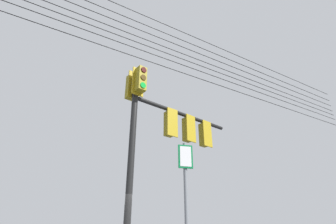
% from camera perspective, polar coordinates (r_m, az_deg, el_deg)
% --- Properties ---
extents(signal_mast_assembly, '(3.92, 2.88, 6.68)m').
position_cam_1_polar(signal_mast_assembly, '(9.08, -1.69, -3.22)').
color(signal_mast_assembly, black).
rests_on(signal_mast_assembly, ground).
extents(route_sign_primary, '(0.16, 0.25, 2.98)m').
position_cam_1_polar(route_sign_primary, '(4.89, 3.97, -20.07)').
color(route_sign_primary, slate).
rests_on(route_sign_primary, ground).
extents(overhead_wire_span, '(18.16, 15.56, 2.75)m').
position_cam_1_polar(overhead_wire_span, '(10.88, -0.91, 14.05)').
color(overhead_wire_span, black).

